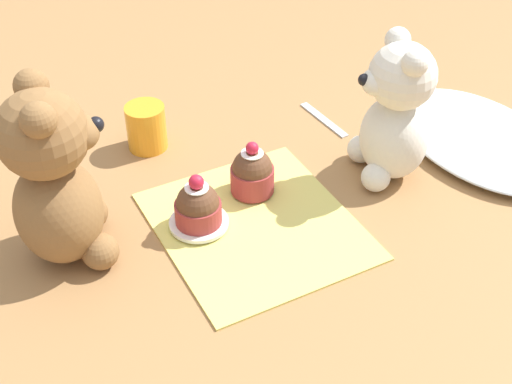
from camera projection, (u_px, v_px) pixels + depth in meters
ground_plane at (256, 227)px, 0.90m from camera, size 4.00×4.00×0.00m
knitted_placemat at (256, 225)px, 0.90m from camera, size 0.26×0.23×0.01m
tulle_cloth at (480, 138)px, 1.03m from camera, size 0.30×0.20×0.03m
teddy_bear_cream at (395, 114)px, 0.93m from camera, size 0.12×0.12×0.20m
teddy_bear_tan at (55, 180)px, 0.80m from camera, size 0.13×0.12×0.23m
cupcake_near_cream_bear at (252, 173)px, 0.93m from camera, size 0.06×0.06×0.08m
saucer_plate at (199, 222)px, 0.89m from camera, size 0.08×0.08×0.01m
cupcake_near_tan_bear at (198, 206)px, 0.88m from camera, size 0.06×0.06×0.07m
juice_glass at (146, 127)px, 1.02m from camera, size 0.06×0.06×0.07m
teaspoon at (324, 119)px, 1.09m from camera, size 0.11×0.02×0.01m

